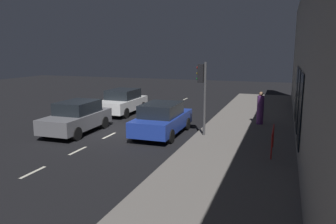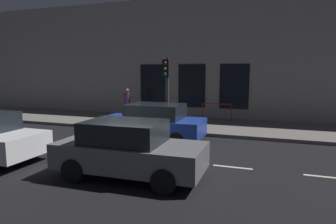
% 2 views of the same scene
% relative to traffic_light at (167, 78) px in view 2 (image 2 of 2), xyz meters
% --- Properties ---
extents(ground_plane, '(60.00, 60.00, 0.00)m').
position_rel_traffic_light_xyz_m(ground_plane, '(-4.32, -0.10, -2.58)').
color(ground_plane, black).
extents(sidewalk, '(4.50, 32.00, 0.15)m').
position_rel_traffic_light_xyz_m(sidewalk, '(1.93, -0.10, -2.51)').
color(sidewalk, slate).
rests_on(sidewalk, ground).
extents(building_facade, '(0.65, 32.00, 7.27)m').
position_rel_traffic_light_xyz_m(building_facade, '(4.48, -0.10, 1.04)').
color(building_facade, gray).
rests_on(building_facade, ground).
extents(lane_centre_line, '(0.12, 27.20, 0.01)m').
position_rel_traffic_light_xyz_m(lane_centre_line, '(-4.32, -1.10, -2.58)').
color(lane_centre_line, beige).
rests_on(lane_centre_line, ground).
extents(traffic_light, '(0.47, 0.32, 3.41)m').
position_rel_traffic_light_xyz_m(traffic_light, '(0.00, 0.00, 0.00)').
color(traffic_light, '#424244').
rests_on(traffic_light, sidewalk).
extents(parked_car_0, '(1.96, 4.34, 1.58)m').
position_rel_traffic_light_xyz_m(parked_car_0, '(-1.95, -0.07, -1.79)').
color(parked_car_0, '#1E389E').
rests_on(parked_car_0, ground).
extents(parked_car_3, '(1.93, 4.14, 1.58)m').
position_rel_traffic_light_xyz_m(parked_car_3, '(-6.14, -1.08, -1.79)').
color(parked_car_3, slate).
rests_on(parked_car_3, ground).
extents(pedestrian_0, '(0.47, 0.47, 1.75)m').
position_rel_traffic_light_xyz_m(pedestrian_0, '(2.43, 3.35, -1.62)').
color(pedestrian_0, '#5B2D70').
rests_on(pedestrian_0, sidewalk).
extents(red_railing, '(0.05, 1.67, 0.97)m').
position_rel_traffic_light_xyz_m(red_railing, '(3.27, -1.82, -1.74)').
color(red_railing, red).
rests_on(red_railing, sidewalk).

